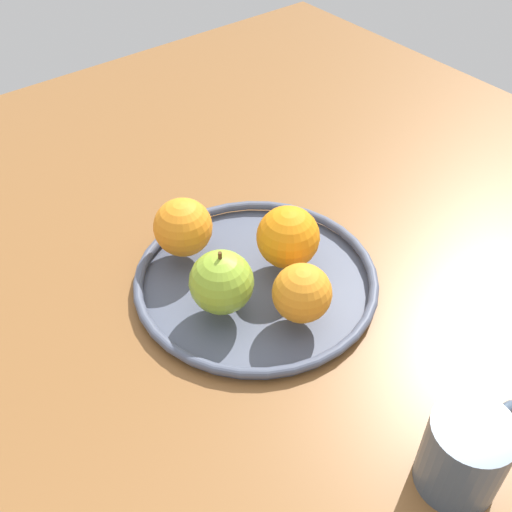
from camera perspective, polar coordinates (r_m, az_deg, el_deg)
name	(u,v)px	position (r cm, az deg, el deg)	size (l,w,h in cm)	color
ground_plane	(256,296)	(78.04, 0.00, -3.67)	(133.46, 133.46, 4.00)	brown
fruit_bowl	(256,279)	(75.96, 0.00, -2.15)	(30.00, 30.00, 1.80)	#4B5265
apple	(221,282)	(69.25, -3.21, -2.42)	(7.38, 7.38, 8.18)	#8EB431
orange_front_left	(300,294)	(68.43, 4.06, -3.56)	(6.74, 6.74, 6.74)	orange
orange_back_left	(183,227)	(76.75, -6.75, 2.66)	(7.35, 7.35, 7.35)	orange
orange_front_right	(288,237)	(74.60, 2.98, 1.75)	(7.73, 7.73, 7.73)	orange
ambient_mug	(465,453)	(60.54, 18.76, -16.84)	(11.16, 7.53, 8.77)	#425366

